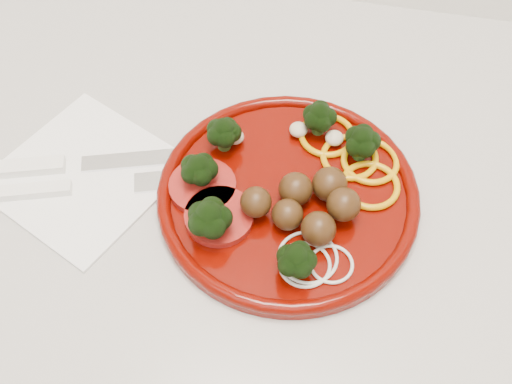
% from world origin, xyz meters
% --- Properties ---
extents(counter, '(2.40, 0.60, 0.90)m').
position_xyz_m(counter, '(0.00, 1.70, 0.45)').
color(counter, beige).
rests_on(counter, ground).
extents(plate, '(0.26, 0.26, 0.05)m').
position_xyz_m(plate, '(0.21, 1.68, 0.92)').
color(plate, '#4F0601').
rests_on(plate, counter).
extents(napkin, '(0.21, 0.21, 0.00)m').
position_xyz_m(napkin, '(0.00, 1.67, 0.90)').
color(napkin, white).
rests_on(napkin, counter).
extents(knife, '(0.23, 0.09, 0.01)m').
position_xyz_m(knife, '(-0.03, 1.67, 0.91)').
color(knife, silver).
rests_on(knife, napkin).
extents(fork, '(0.20, 0.08, 0.01)m').
position_xyz_m(fork, '(-0.02, 1.64, 0.91)').
color(fork, white).
rests_on(fork, napkin).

